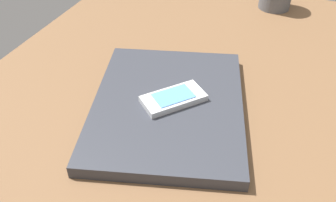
% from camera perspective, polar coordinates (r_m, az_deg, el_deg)
% --- Properties ---
extents(desk_surface, '(1.20, 0.80, 0.03)m').
position_cam_1_polar(desk_surface, '(0.59, 1.60, -5.92)').
color(desk_surface, brown).
rests_on(desk_surface, ground).
extents(laptop_closed, '(0.36, 0.31, 0.02)m').
position_cam_1_polar(laptop_closed, '(0.61, -0.00, -0.72)').
color(laptop_closed, '#33353D').
rests_on(laptop_closed, desk_surface).
extents(cell_phone_on_laptop, '(0.11, 0.10, 0.01)m').
position_cam_1_polar(cell_phone_on_laptop, '(0.60, 0.84, 0.42)').
color(cell_phone_on_laptop, silver).
rests_on(cell_phone_on_laptop, laptop_closed).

